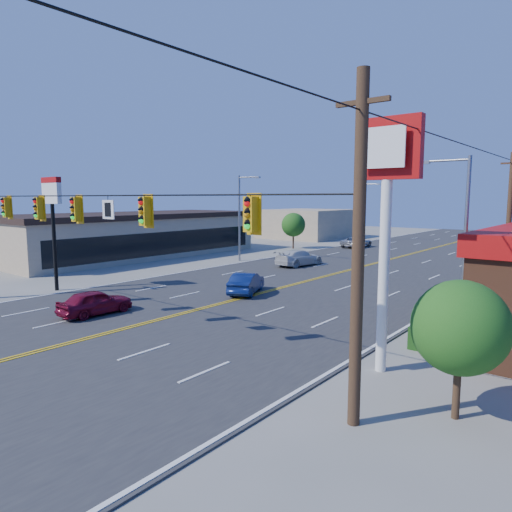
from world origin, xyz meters
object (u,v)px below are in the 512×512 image
Objects in this scene: kfc_pylon at (387,194)px; car_magenta at (95,303)px; car_white at (299,258)px; car_silver at (357,243)px; car_blue at (246,284)px; pizza_hut_sign at (52,210)px; signal_span at (91,223)px.

car_magenta is at bearing -172.05° from kfc_pylon.
car_white is at bearing -84.99° from car_magenta.
kfc_pylon reaches higher than car_silver.
car_blue is 0.86× the size of car_silver.
kfc_pylon is at bearing 0.00° from pizza_hut_sign.
signal_span is 5.33× the size of car_silver.
pizza_hut_sign is 1.85× the size of car_magenta.
pizza_hut_sign is (-22.00, 0.00, -0.86)m from kfc_pylon.
signal_span is 3.55× the size of pizza_hut_sign.
kfc_pylon is 2.16× the size of car_blue.
pizza_hut_sign is at bearing 8.56° from car_blue.
kfc_pylon is 2.29× the size of car_magenta.
kfc_pylon is 1.86× the size of car_silver.
car_white is (-1.29, 20.56, 0.07)m from car_magenta.
car_white is at bearing 101.26° from signal_span.
kfc_pylon is at bearing 125.41° from car_blue.
signal_span is 11.87m from kfc_pylon.
pizza_hut_sign is 35.73m from car_silver.
signal_span is 6.55× the size of car_magenta.
car_white is (-15.61, 18.56, -5.35)m from kfc_pylon.
signal_span is 5.69m from car_magenta.
kfc_pylon is 24.84m from car_white.
car_blue is (2.62, 8.74, 0.02)m from car_magenta.
car_magenta is (-14.32, -2.00, -5.41)m from kfc_pylon.
car_white is (-3.91, 11.82, 0.05)m from car_blue.
car_blue is at bearing 33.20° from pizza_hut_sign.
car_magenta is at bearing 102.04° from car_white.
kfc_pylon reaches higher than car_white.
pizza_hut_sign reaches higher than car_magenta.
pizza_hut_sign is 20.14m from car_white.
kfc_pylon reaches higher than car_blue.
signal_span is at bearing -160.22° from kfc_pylon.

